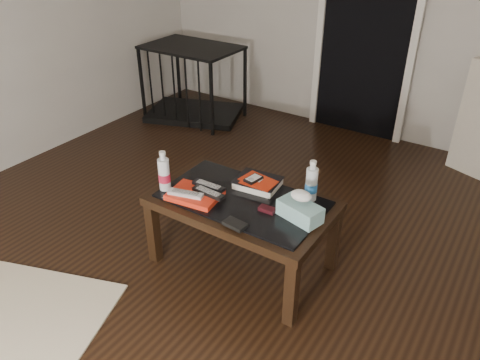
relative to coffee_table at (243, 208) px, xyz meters
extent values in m
plane|color=black|center=(0.24, -0.26, -0.40)|extent=(5.00, 5.00, 0.00)
cube|color=black|center=(-0.16, 2.21, 0.60)|extent=(0.80, 0.05, 2.00)
cube|color=silver|center=(-0.58, 2.18, 0.60)|extent=(0.06, 0.04, 2.04)
cube|color=silver|center=(0.26, 2.18, 0.60)|extent=(0.06, 0.04, 2.04)
cube|color=black|center=(-0.46, -0.26, -0.20)|extent=(0.06, 0.06, 0.40)
cube|color=black|center=(0.46, -0.26, -0.20)|extent=(0.06, 0.06, 0.40)
cube|color=black|center=(-0.46, 0.26, -0.20)|extent=(0.06, 0.06, 0.40)
cube|color=black|center=(0.46, 0.26, -0.20)|extent=(0.06, 0.06, 0.40)
cube|color=black|center=(0.00, 0.00, 0.03)|extent=(1.00, 0.60, 0.05)
cube|color=black|center=(0.00, 0.00, 0.06)|extent=(0.90, 0.50, 0.01)
cube|color=black|center=(-1.66, 1.66, -0.37)|extent=(1.05, 0.87, 0.06)
cube|color=black|center=(-1.66, 1.66, 0.30)|extent=(1.05, 0.87, 0.02)
cube|color=black|center=(-2.09, 1.38, -0.05)|extent=(0.03, 0.03, 0.70)
cube|color=black|center=(-1.23, 1.38, -0.05)|extent=(0.03, 0.03, 0.70)
cube|color=black|center=(-2.09, 1.94, -0.05)|extent=(0.03, 0.03, 0.70)
cube|color=black|center=(-1.23, 1.94, -0.05)|extent=(0.03, 0.03, 0.70)
cube|color=red|center=(-0.23, -0.14, 0.08)|extent=(0.30, 0.24, 0.03)
cube|color=silver|center=(-0.25, -0.18, 0.11)|extent=(0.21, 0.10, 0.02)
cube|color=black|center=(-0.16, -0.11, 0.11)|extent=(0.20, 0.06, 0.02)
cube|color=black|center=(-0.20, -0.05, 0.11)|extent=(0.20, 0.05, 0.02)
cube|color=black|center=(0.00, 0.16, 0.09)|extent=(0.27, 0.23, 0.05)
cube|color=red|center=(0.01, 0.15, 0.11)|extent=(0.21, 0.16, 0.01)
cube|color=black|center=(-0.01, 0.13, 0.12)|extent=(0.08, 0.11, 0.02)
cube|color=black|center=(0.18, -0.04, 0.08)|extent=(0.09, 0.05, 0.02)
cube|color=black|center=(0.11, -0.24, 0.07)|extent=(0.13, 0.08, 0.02)
cylinder|color=silver|center=(-0.43, -0.16, 0.18)|extent=(0.07, 0.07, 0.24)
cylinder|color=white|center=(0.32, 0.20, 0.18)|extent=(0.08, 0.08, 0.24)
cube|color=teal|center=(0.35, 0.00, 0.11)|extent=(0.25, 0.17, 0.09)
camera|label=1|loc=(1.19, -1.84, 1.47)|focal=35.00mm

